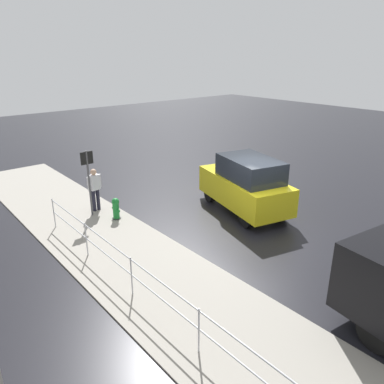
{
  "coord_description": "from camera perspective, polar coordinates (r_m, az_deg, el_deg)",
  "views": [
    {
      "loc": [
        -7.4,
        8.82,
        5.51
      ],
      "look_at": [
        2.0,
        0.89,
        0.9
      ],
      "focal_mm": 35.0,
      "sensor_mm": 36.0,
      "label": 1
    }
  ],
  "objects": [
    {
      "name": "kerb_strip",
      "position": [
        10.31,
        -7.05,
        -11.8
      ],
      "size": [
        24.0,
        3.2,
        0.04
      ],
      "primitive_type": "cube",
      "color": "gray",
      "rests_on": "ground"
    },
    {
      "name": "fire_hydrant",
      "position": [
        13.26,
        -11.51,
        -2.56
      ],
      "size": [
        0.42,
        0.31,
        0.8
      ],
      "color": "#197A2D",
      "rests_on": "ground"
    },
    {
      "name": "ground_plane",
      "position": [
        12.77,
        8.93,
        -5.29
      ],
      "size": [
        60.0,
        60.0,
        0.0
      ],
      "primitive_type": "plane",
      "color": "black"
    },
    {
      "name": "moving_hatchback",
      "position": [
        13.65,
        8.19,
        1.16
      ],
      "size": [
        4.2,
        2.61,
        2.06
      ],
      "color": "yellow",
      "rests_on": "ground"
    },
    {
      "name": "metal_railing",
      "position": [
        9.08,
        -9.27,
        -11.52
      ],
      "size": [
        9.72,
        0.04,
        1.05
      ],
      "color": "#B7BABF",
      "rests_on": "ground"
    },
    {
      "name": "sign_post",
      "position": [
        13.35,
        -15.52,
        2.65
      ],
      "size": [
        0.07,
        0.44,
        2.4
      ],
      "color": "#4C4C51",
      "rests_on": "ground"
    },
    {
      "name": "pedestrian",
      "position": [
        13.94,
        -14.6,
        0.8
      ],
      "size": [
        0.29,
        0.56,
        1.62
      ],
      "color": "silver",
      "rests_on": "ground"
    }
  ]
}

